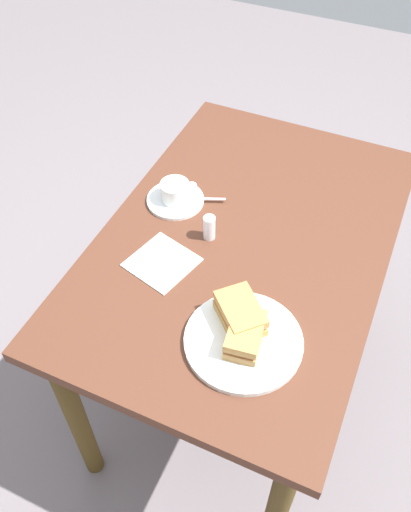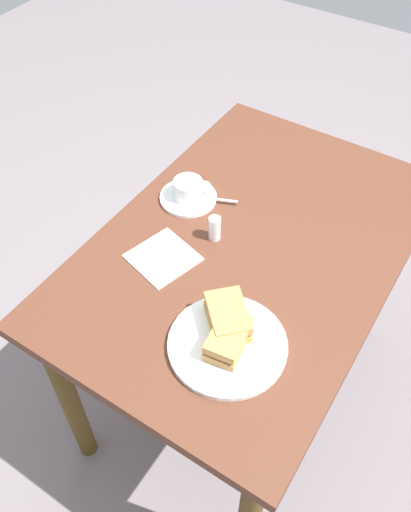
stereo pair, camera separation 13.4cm
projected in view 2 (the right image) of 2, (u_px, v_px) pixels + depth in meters
name	position (u px, v px, depth m)	size (l,w,h in m)	color
ground_plane	(238.00, 382.00, 1.97)	(6.00, 6.00, 0.00)	slate
dining_table	(248.00, 269.00, 1.49)	(1.10, 0.73, 0.75)	#552F20
sandwich_plate	(227.00, 345.00, 1.20)	(0.27, 0.27, 0.01)	white
sandwich_front	(229.00, 339.00, 1.17)	(0.13, 0.09, 0.05)	#B48348
sandwich_back	(228.00, 317.00, 1.20)	(0.15, 0.15, 0.06)	#BB8D43
coffee_saucer	(188.00, 198.00, 1.52)	(0.16, 0.16, 0.01)	white
coffee_cup	(189.00, 188.00, 1.50)	(0.09, 0.09, 0.05)	white
spoon	(215.00, 199.00, 1.51)	(0.05, 0.10, 0.01)	silver
napkin	(163.00, 257.00, 1.38)	(0.15, 0.15, 0.00)	white
salt_shaker	(215.00, 228.00, 1.40)	(0.03, 0.03, 0.07)	silver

